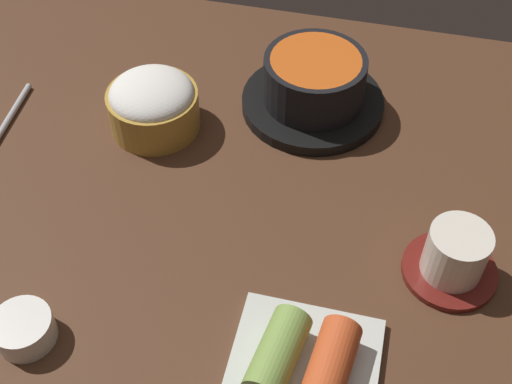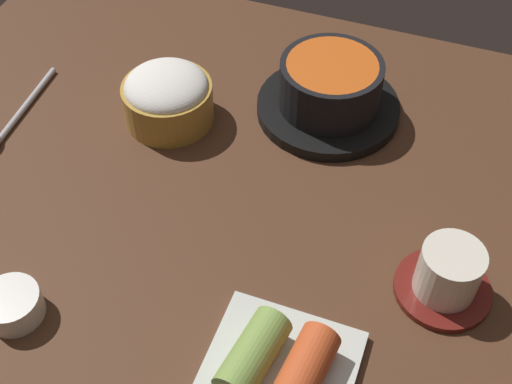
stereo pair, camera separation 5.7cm
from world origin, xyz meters
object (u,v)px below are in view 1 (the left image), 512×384
(stone_pot, at_px, (314,86))
(side_bowl_near, at_px, (24,329))
(kimchi_plate, at_px, (303,364))
(rice_bowl, at_px, (153,104))
(tea_cup_with_saucer, at_px, (454,256))

(stone_pot, relative_size, side_bowl_near, 3.13)
(kimchi_plate, xyz_separation_m, side_bowl_near, (-0.27, -0.03, -0.00))
(rice_bowl, xyz_separation_m, side_bowl_near, (-0.02, -0.32, -0.02))
(stone_pot, height_order, kimchi_plate, stone_pot)
(tea_cup_with_saucer, xyz_separation_m, side_bowl_near, (-0.41, -0.18, -0.01))
(stone_pot, distance_m, rice_bowl, 0.21)
(side_bowl_near, bearing_deg, rice_bowl, 85.85)
(rice_bowl, bearing_deg, side_bowl_near, -94.15)
(rice_bowl, xyz_separation_m, tea_cup_with_saucer, (0.38, -0.15, -0.01))
(kimchi_plate, height_order, side_bowl_near, kimchi_plate)
(rice_bowl, distance_m, kimchi_plate, 0.39)
(rice_bowl, distance_m, tea_cup_with_saucer, 0.41)
(kimchi_plate, relative_size, side_bowl_near, 2.37)
(side_bowl_near, bearing_deg, tea_cup_with_saucer, 23.60)
(side_bowl_near, bearing_deg, stone_pot, 62.12)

